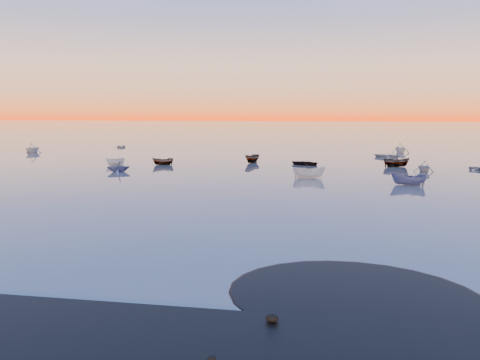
# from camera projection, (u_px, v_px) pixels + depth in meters

# --- Properties ---
(ground) EXTENTS (600.00, 600.00, 0.00)m
(ground) POSITION_uv_depth(u_px,v_px,m) (296.00, 144.00, 120.13)
(ground) COLOR #71655E
(ground) RESTS_ON ground
(mud_lobes) EXTENTS (140.00, 6.00, 0.07)m
(mud_lobes) POSITION_uv_depth(u_px,v_px,m) (191.00, 290.00, 21.54)
(mud_lobes) COLOR black
(mud_lobes) RESTS_ON ground
(moored_fleet) EXTENTS (124.00, 58.00, 1.20)m
(moored_fleet) POSITION_uv_depth(u_px,v_px,m) (282.00, 164.00, 74.25)
(moored_fleet) COLOR silver
(moored_fleet) RESTS_ON ground
(boat_near_center) EXTENTS (1.80, 4.07, 1.40)m
(boat_near_center) POSITION_uv_depth(u_px,v_px,m) (309.00, 178.00, 58.35)
(boat_near_center) COLOR silver
(boat_near_center) RESTS_ON ground
(boat_near_right) EXTENTS (3.61, 1.93, 1.21)m
(boat_near_right) POSITION_uv_depth(u_px,v_px,m) (424.00, 172.00, 63.81)
(boat_near_right) COLOR gray
(boat_near_right) RESTS_ON ground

